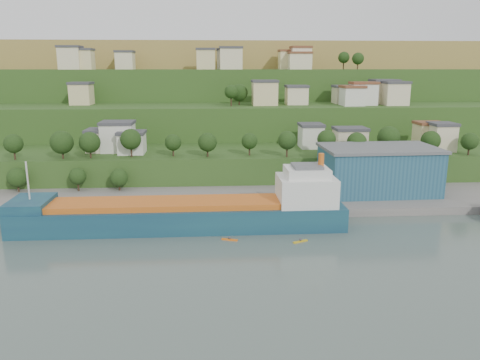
{
  "coord_description": "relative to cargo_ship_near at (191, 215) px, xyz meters",
  "views": [
    {
      "loc": [
        -9.23,
        -92.96,
        35.99
      ],
      "look_at": [
        -2.74,
        15.0,
        9.82
      ],
      "focal_mm": 35.0,
      "sensor_mm": 36.0,
      "label": 1
    }
  ],
  "objects": [
    {
      "name": "ground",
      "position": [
        14.26,
        -9.37,
        -3.07
      ],
      "size": [
        500.0,
        500.0,
        0.0
      ],
      "primitive_type": "plane",
      "color": "#4C5D56",
      "rests_on": "ground"
    },
    {
      "name": "quay",
      "position": [
        34.26,
        18.63,
        -3.07
      ],
      "size": [
        220.0,
        26.0,
        4.0
      ],
      "primitive_type": "cube",
      "color": "slate",
      "rests_on": "ground"
    },
    {
      "name": "pebble_beach",
      "position": [
        -40.74,
        12.63,
        -3.07
      ],
      "size": [
        40.0,
        18.0,
        2.4
      ],
      "primitive_type": "cube",
      "color": "slate",
      "rests_on": "ground"
    },
    {
      "name": "hillside",
      "position": [
        14.29,
        159.35,
        -2.99
      ],
      "size": [
        360.0,
        210.72,
        96.0
      ],
      "color": "#284719",
      "rests_on": "ground"
    },
    {
      "name": "cargo_ship_near",
      "position": [
        0.0,
        0.0,
        0.0
      ],
      "size": [
        74.84,
        12.31,
        19.22
      ],
      "rotation": [
        0.0,
        0.0,
        0.01
      ],
      "color": "#132E4A",
      "rests_on": "ground"
    },
    {
      "name": "warehouse",
      "position": [
        50.86,
        21.63,
        5.36
      ],
      "size": [
        31.51,
        19.85,
        12.8
      ],
      "rotation": [
        0.0,
        0.0,
        0.03
      ],
      "color": "navy",
      "rests_on": "quay"
    },
    {
      "name": "caravan",
      "position": [
        -39.7,
        10.39,
        -0.3
      ],
      "size": [
        6.96,
        3.45,
        3.13
      ],
      "primitive_type": "cube",
      "rotation": [
        0.0,
        0.0,
        0.1
      ],
      "color": "white",
      "rests_on": "pebble_beach"
    },
    {
      "name": "dinghy",
      "position": [
        -25.17,
        8.09,
        -1.51
      ],
      "size": [
        3.82,
        2.42,
        0.72
      ],
      "primitive_type": "cube",
      "rotation": [
        0.0,
        0.0,
        0.33
      ],
      "color": "silver",
      "rests_on": "pebble_beach"
    },
    {
      "name": "kayak_orange",
      "position": [
        8.46,
        -8.35,
        -2.81
      ],
      "size": [
        3.52,
        1.67,
        0.88
      ],
      "rotation": [
        0.0,
        0.0,
        -0.32
      ],
      "color": "orange",
      "rests_on": "ground"
    },
    {
      "name": "kayak_yellow",
      "position": [
        23.35,
        -10.32,
        -2.81
      ],
      "size": [
        3.41,
        1.99,
        0.87
      ],
      "rotation": [
        0.0,
        0.0,
        0.43
      ],
      "color": "gold",
      "rests_on": "ground"
    }
  ]
}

